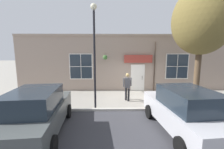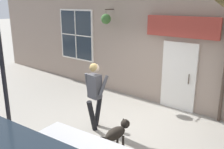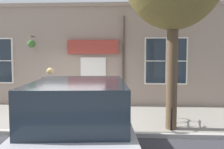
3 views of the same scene
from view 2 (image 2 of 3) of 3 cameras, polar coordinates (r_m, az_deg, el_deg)
ground_plane at (r=6.79m, az=1.78°, el=-12.19°), size 90.00×90.00×0.00m
storefront_facade at (r=8.02m, az=12.31°, el=8.73°), size 0.95×18.00×4.45m
pedestrian_walking at (r=6.40m, az=-3.96°, el=-3.45°), size 0.68×0.58×1.78m
dog_on_leash at (r=5.66m, az=1.23°, el=-13.10°), size 0.98×0.30×0.69m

